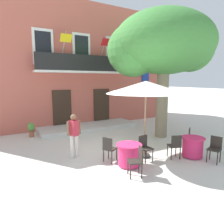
# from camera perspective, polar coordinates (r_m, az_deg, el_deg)

# --- Properties ---
(ground_plane) EXTENTS (120.00, 120.00, 0.00)m
(ground_plane) POSITION_cam_1_polar(r_m,az_deg,el_deg) (8.26, 1.59, -11.27)
(ground_plane) COLOR silver
(building_facade) EXTENTS (13.00, 5.09, 7.50)m
(building_facade) POSITION_cam_1_polar(r_m,az_deg,el_deg) (14.35, -11.59, 12.45)
(building_facade) COLOR #BC5B4C
(building_facade) RESTS_ON ground
(entrance_step_platform) EXTENTS (5.70, 1.86, 0.25)m
(entrance_step_platform) POSITION_cam_1_polar(r_m,az_deg,el_deg) (11.92, -6.61, -4.27)
(entrance_step_platform) COLOR silver
(entrance_step_platform) RESTS_ON ground
(plane_tree) EXTENTS (5.11, 4.49, 6.14)m
(plane_tree) POSITION_cam_1_polar(r_m,az_deg,el_deg) (10.37, 14.23, 17.93)
(plane_tree) COLOR #7F755B
(plane_tree) RESTS_ON ground
(cafe_table_near_tree) EXTENTS (0.86, 0.86, 0.76)m
(cafe_table_near_tree) POSITION_cam_1_polar(r_m,az_deg,el_deg) (8.21, 22.04, -9.20)
(cafe_table_near_tree) COLOR #E52D66
(cafe_table_near_tree) RESTS_ON ground
(cafe_chair_near_tree_0) EXTENTS (0.52, 0.52, 0.91)m
(cafe_chair_near_tree_0) POSITION_cam_1_polar(r_m,az_deg,el_deg) (7.76, 17.55, -8.95)
(cafe_chair_near_tree_0) COLOR #2D2823
(cafe_chair_near_tree_0) RESTS_ON ground
(cafe_chair_near_tree_1) EXTENTS (0.50, 0.50, 0.91)m
(cafe_chair_near_tree_1) POSITION_cam_1_polar(r_m,az_deg,el_deg) (8.03, 27.34, -8.96)
(cafe_chair_near_tree_1) COLOR #2D2823
(cafe_chair_near_tree_1) RESTS_ON ground
(cafe_chair_near_tree_2) EXTENTS (0.56, 0.56, 0.91)m
(cafe_chair_near_tree_2) POSITION_cam_1_polar(r_m,az_deg,el_deg) (8.90, 21.84, -6.87)
(cafe_chair_near_tree_2) COLOR #2D2823
(cafe_chair_near_tree_2) RESTS_ON ground
(cafe_table_middle) EXTENTS (0.86, 0.86, 0.76)m
(cafe_table_middle) POSITION_cam_1_polar(r_m,az_deg,el_deg) (6.90, 4.91, -12.06)
(cafe_table_middle) COLOR #E52D66
(cafe_table_middle) RESTS_ON ground
(cafe_chair_middle_0) EXTENTS (0.55, 0.55, 0.91)m
(cafe_chair_middle_0) POSITION_cam_1_polar(r_m,az_deg,el_deg) (7.12, -0.88, -10.15)
(cafe_chair_middle_0) COLOR #2D2823
(cafe_chair_middle_0) RESTS_ON ground
(cafe_chair_middle_1) EXTENTS (0.52, 0.52, 0.91)m
(cafe_chair_middle_1) POSITION_cam_1_polar(r_m,az_deg,el_deg) (6.19, 7.25, -13.29)
(cafe_chair_middle_1) COLOR #2D2823
(cafe_chair_middle_1) RESTS_ON ground
(cafe_chair_middle_2) EXTENTS (0.41, 0.41, 0.91)m
(cafe_chair_middle_2) POSITION_cam_1_polar(r_m,az_deg,el_deg) (7.35, 9.32, -9.65)
(cafe_chair_middle_2) COLOR #2D2823
(cafe_chair_middle_2) RESTS_ON ground
(cafe_umbrella) EXTENTS (2.90, 2.90, 2.85)m
(cafe_umbrella) POSITION_cam_1_polar(r_m,az_deg,el_deg) (7.33, 9.69, 6.90)
(cafe_umbrella) COLOR #997A56
(cafe_umbrella) RESTS_ON ground
(ground_planter_left) EXTENTS (0.32, 0.32, 0.74)m
(ground_planter_left) POSITION_cam_1_polar(r_m,az_deg,el_deg) (10.97, -22.08, -4.53)
(ground_planter_left) COLOR #995638
(ground_planter_left) RESTS_ON ground
(pedestrian_near_entrance) EXTENTS (0.53, 0.38, 1.65)m
(pedestrian_near_entrance) POSITION_cam_1_polar(r_m,az_deg,el_deg) (7.53, -10.82, -6.01)
(pedestrian_near_entrance) COLOR silver
(pedestrian_near_entrance) RESTS_ON ground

